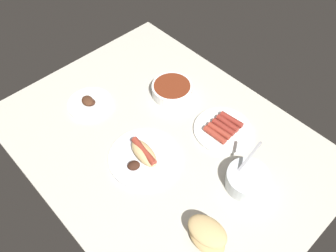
{
  "coord_description": "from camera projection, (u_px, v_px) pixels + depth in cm",
  "views": [
    {
      "loc": [
        -57.66,
        51.38,
        104.21
      ],
      "look_at": [
        1.75,
        -4.28,
        3.0
      ],
      "focal_mm": 37.19,
      "sensor_mm": 36.0,
      "label": 1
    }
  ],
  "objects": [
    {
      "name": "plate_hotdog_assembled",
      "position": [
        144.0,
        156.0,
        1.23
      ],
      "size": [
        25.8,
        25.8,
        5.61
      ],
      "color": "white",
      "rests_on": "ground_plane"
    },
    {
      "name": "plate_sausages",
      "position": [
        223.0,
        129.0,
        1.32
      ],
      "size": [
        22.23,
        22.23,
        3.29
      ],
      "color": "white",
      "rests_on": "ground_plane"
    },
    {
      "name": "bread_stack",
      "position": [
        207.0,
        234.0,
        1.03
      ],
      "size": [
        14.24,
        10.29,
        7.2
      ],
      "color": "tan",
      "rests_on": "ground_plane"
    },
    {
      "name": "bowl_coleslaw",
      "position": [
        247.0,
        179.0,
        1.15
      ],
      "size": [
        14.46,
        14.48,
        15.4
      ],
      "color": "silver",
      "rests_on": "ground_plane"
    },
    {
      "name": "plate_grilled_meat",
      "position": [
        90.0,
        103.0,
        1.4
      ],
      "size": [
        18.02,
        18.02,
        4.05
      ],
      "color": "white",
      "rests_on": "ground_plane"
    },
    {
      "name": "ground_plane",
      "position": [
        163.0,
        142.0,
        1.31
      ],
      "size": [
        120.0,
        90.0,
        3.0
      ],
      "primitive_type": "cube",
      "color": "beige"
    },
    {
      "name": "bowl_chili",
      "position": [
        172.0,
        89.0,
        1.42
      ],
      "size": [
        16.62,
        16.62,
        4.99
      ],
      "color": "white",
      "rests_on": "ground_plane"
    }
  ]
}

